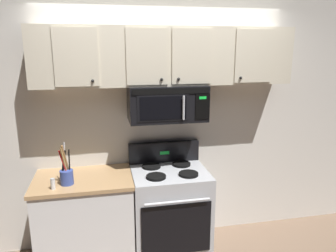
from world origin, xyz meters
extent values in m
cube|color=silver|center=(0.00, 0.79, 1.35)|extent=(5.20, 0.10, 2.70)
cube|color=#B7BABF|center=(0.00, 0.42, 0.45)|extent=(0.76, 0.64, 0.90)
cube|color=black|center=(0.00, 0.09, 0.44)|extent=(0.67, 0.01, 0.52)
cylinder|color=#B7BABF|center=(0.00, 0.06, 0.74)|extent=(0.61, 0.03, 0.03)
cube|color=black|center=(0.00, 0.70, 1.01)|extent=(0.76, 0.07, 0.22)
cube|color=#19D83F|center=(0.00, 0.67, 1.01)|extent=(0.10, 0.00, 0.04)
cylinder|color=black|center=(-0.16, 0.28, 0.91)|extent=(0.19, 0.19, 0.02)
cylinder|color=black|center=(0.16, 0.28, 0.91)|extent=(0.19, 0.19, 0.02)
cylinder|color=black|center=(-0.16, 0.56, 0.91)|extent=(0.19, 0.19, 0.02)
cylinder|color=black|center=(0.16, 0.56, 0.91)|extent=(0.19, 0.19, 0.02)
cube|color=black|center=(0.00, 0.54, 1.57)|extent=(0.76, 0.39, 0.35)
cube|color=black|center=(0.00, 0.35, 1.72)|extent=(0.73, 0.01, 0.06)
cube|color=black|center=(-0.07, 0.35, 1.56)|extent=(0.49, 0.01, 0.25)
cube|color=black|center=(-0.08, 0.34, 1.56)|extent=(0.44, 0.01, 0.22)
cube|color=black|center=(0.30, 0.35, 1.56)|extent=(0.14, 0.01, 0.25)
cube|color=#19D83F|center=(0.30, 0.34, 1.65)|extent=(0.07, 0.00, 0.03)
cylinder|color=#B7BABF|center=(0.11, 0.32, 1.56)|extent=(0.02, 0.02, 0.23)
cube|color=beige|center=(0.00, 0.57, 2.02)|extent=(2.50, 0.33, 0.55)
cube|color=beige|center=(-0.83, 0.40, 2.02)|extent=(0.38, 0.01, 0.51)
sphere|color=black|center=(-0.70, 0.39, 1.82)|extent=(0.03, 0.03, 0.03)
cube|color=beige|center=(-0.21, 0.40, 2.02)|extent=(0.38, 0.01, 0.51)
sphere|color=black|center=(-0.08, 0.39, 1.82)|extent=(0.03, 0.03, 0.03)
cube|color=beige|center=(0.21, 0.40, 2.02)|extent=(0.38, 0.01, 0.51)
sphere|color=black|center=(0.08, 0.39, 1.82)|extent=(0.03, 0.03, 0.03)
cube|color=beige|center=(0.83, 0.40, 2.02)|extent=(0.38, 0.01, 0.51)
sphere|color=black|center=(0.70, 0.39, 1.82)|extent=(0.03, 0.03, 0.03)
cube|color=silver|center=(-0.84, 0.43, 0.43)|extent=(0.90, 0.62, 0.86)
cube|color=tan|center=(-0.84, 0.43, 0.88)|extent=(0.93, 0.65, 0.03)
cylinder|color=#384C9E|center=(-0.97, 0.30, 0.97)|extent=(0.12, 0.12, 0.13)
cylinder|color=black|center=(-0.99, 0.31, 1.09)|extent=(0.06, 0.03, 0.25)
cylinder|color=olive|center=(-0.97, 0.31, 1.12)|extent=(0.06, 0.09, 0.31)
cylinder|color=black|center=(-0.94, 0.31, 1.10)|extent=(0.02, 0.04, 0.26)
cylinder|color=tan|center=(-0.98, 0.30, 1.11)|extent=(0.05, 0.07, 0.29)
cylinder|color=#A87A47|center=(-0.99, 0.33, 1.10)|extent=(0.07, 0.06, 0.26)
cylinder|color=#BCBCC1|center=(-0.98, 0.32, 1.13)|extent=(0.02, 0.05, 0.32)
cylinder|color=red|center=(-0.99, 0.30, 1.10)|extent=(0.07, 0.03, 0.26)
cylinder|color=white|center=(-1.08, 0.22, 0.94)|extent=(0.04, 0.04, 0.09)
cylinder|color=#B7BABF|center=(-1.08, 0.22, 0.99)|extent=(0.04, 0.04, 0.02)
camera|label=1|loc=(-0.63, -2.55, 2.12)|focal=34.56mm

